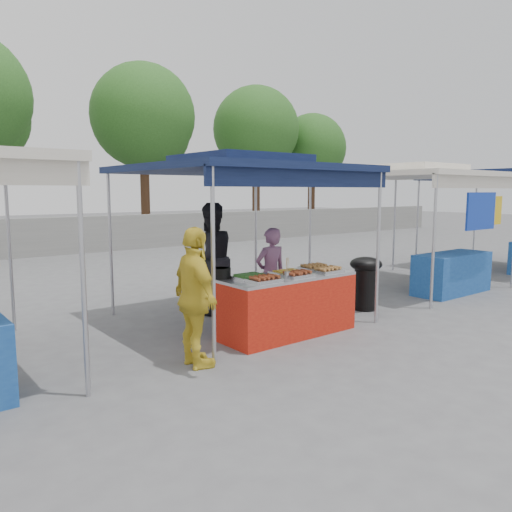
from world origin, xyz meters
TOP-DOWN VIEW (x-y plane):
  - ground_plane at (0.00, 0.00)m, footprint 80.00×80.00m
  - back_wall at (0.00, 11.00)m, footprint 40.00×0.25m
  - main_canopy at (0.00, 0.97)m, footprint 3.20×3.20m
  - neighbor_stall_right at (4.50, 0.57)m, footprint 3.20×3.20m
  - tree_2 at (4.47, 13.21)m, footprint 4.05×4.05m
  - tree_3 at (10.16, 13.28)m, footprint 3.97×3.97m
  - tree_4 at (13.61, 13.10)m, footprint 3.49×3.42m
  - vendor_table at (0.00, -0.10)m, footprint 2.00×0.80m
  - food_tray_fl at (-0.61, -0.34)m, footprint 0.42×0.30m
  - food_tray_fm at (-0.00, -0.32)m, footprint 0.42×0.30m
  - food_tray_fr at (0.59, -0.32)m, footprint 0.42×0.30m
  - food_tray_bl at (-0.62, -0.04)m, footprint 0.42×0.30m
  - food_tray_bm at (0.03, -0.05)m, footprint 0.42×0.30m
  - food_tray_br at (0.63, 0.01)m, footprint 0.42×0.30m
  - cooking_pot at (-0.87, 0.25)m, footprint 0.25×0.25m
  - skewer_cup at (-0.19, -0.32)m, footprint 0.08×0.08m
  - wok_burner at (2.04, 0.16)m, footprint 0.55×0.55m
  - crate_left at (-0.35, 0.61)m, footprint 0.50×0.35m
  - crate_right at (0.45, 0.42)m, footprint 0.48×0.34m
  - crate_stacked at (0.45, 0.42)m, footprint 0.46×0.32m
  - vendor_woman at (0.31, 0.63)m, footprint 0.57×0.40m
  - helper_man at (-0.19, 1.58)m, footprint 0.92×0.74m
  - customer_person at (-1.71, -0.44)m, footprint 0.51×0.99m

SIDE VIEW (x-z plane):
  - ground_plane at x=0.00m, z-range 0.00..0.00m
  - crate_right at x=0.45m, z-range 0.00..0.29m
  - crate_left at x=-0.35m, z-range 0.00..0.30m
  - vendor_table at x=0.00m, z-range 0.00..0.85m
  - crate_stacked at x=0.45m, z-range 0.29..0.56m
  - wok_burner at x=2.04m, z-range 0.08..1.01m
  - back_wall at x=0.00m, z-range 0.00..1.20m
  - vendor_woman at x=0.31m, z-range 0.00..1.46m
  - customer_person at x=-1.71m, z-range 0.00..1.63m
  - food_tray_fl at x=-0.61m, z-range 0.85..0.92m
  - food_tray_fm at x=0.00m, z-range 0.85..0.92m
  - food_tray_fr at x=0.59m, z-range 0.85..0.92m
  - food_tray_bl at x=-0.62m, z-range 0.85..0.92m
  - food_tray_bm at x=0.03m, z-range 0.85..0.92m
  - food_tray_br at x=0.63m, z-range 0.85..0.92m
  - skewer_cup at x=-0.19m, z-range 0.85..0.95m
  - helper_man at x=-0.19m, z-range 0.00..1.84m
  - cooking_pot at x=-0.87m, z-range 0.85..0.99m
  - neighbor_stall_right at x=4.50m, z-range 0.32..2.89m
  - main_canopy at x=0.00m, z-range 1.08..3.65m
  - tree_4 at x=13.61m, z-range 1.08..6.96m
  - tree_3 at x=10.16m, z-range 1.26..8.08m
  - tree_2 at x=4.47m, z-range 1.28..8.24m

